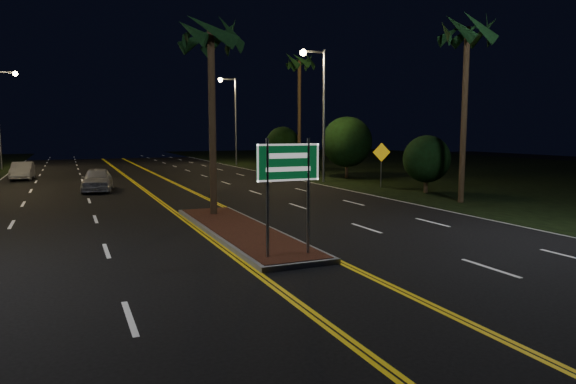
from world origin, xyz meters
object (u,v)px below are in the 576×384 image
palm_right_near (467,33)px  streetlight_left_far (2,108)px  shrub_near (427,159)px  streetlight_right_mid (319,100)px  shrub_far (283,144)px  median_island (240,231)px  palm_median (211,36)px  car_far (22,169)px  shrub_mid (347,142)px  streetlight_right_far (232,111)px  warning_sign (381,158)px  palm_right_far (299,64)px  highway_sign (288,173)px  car_near (97,178)px

palm_right_near → streetlight_left_far: bearing=124.2°
palm_right_near → shrub_near: 7.50m
streetlight_right_mid → shrub_far: bearing=77.2°
median_island → palm_median: (0.00, 3.50, 7.19)m
car_far → shrub_near: bearing=-37.5°
streetlight_right_mid → shrub_near: streetlight_right_mid is taller
palm_right_near → median_island: bearing=-166.5°
shrub_mid → streetlight_right_far: bearing=100.7°
shrub_far → streetlight_right_far: bearing=118.0°
streetlight_right_mid → warning_sign: size_ratio=3.22×
palm_right_far → streetlight_left_far: bearing=149.1°
median_island → shrub_far: 32.19m
highway_sign → car_far: highway_sign is taller
car_far → palm_right_near: bearing=-44.4°
streetlight_left_far → shrub_far: (24.41, -8.00, -3.32)m
palm_median → palm_right_near: 12.55m
palm_right_far → shrub_far: bearing=80.5°
palm_median → shrub_mid: (14.00, 13.50, -4.55)m
streetlight_right_far → palm_right_near: palm_right_near is taller
palm_right_far → car_far: bearing=173.6°
streetlight_right_far → shrub_mid: (3.39, -18.00, -2.93)m
car_near → warning_sign: warning_sign is taller
median_island → car_near: car_near is taller
car_near → palm_right_near: bearing=-29.7°
streetlight_right_far → streetlight_left_far: bearing=174.6°
palm_right_near → shrub_far: size_ratio=2.35×
palm_right_near → highway_sign: bearing=-150.0°
shrub_near → warning_sign: 3.52m
palm_right_far → warning_sign: size_ratio=3.68×
median_island → car_far: car_far is taller
car_far → shrub_far: bearing=11.7°
warning_sign → shrub_mid: bearing=88.7°
streetlight_left_far → shrub_mid: bearing=-39.1°
palm_median → warning_sign: bearing=28.6°
streetlight_left_far → palm_right_near: 41.19m
highway_sign → median_island: bearing=90.0°
streetlight_left_far → palm_median: 35.18m
streetlight_right_far → palm_right_far: 12.69m
streetlight_left_far → shrub_mid: streetlight_left_far is taller
streetlight_left_far → palm_right_near: palm_right_near is taller
shrub_near → warning_sign: shrub_near is taller
streetlight_right_far → shrub_mid: bearing=-79.3°
shrub_near → car_near: (-17.35, 8.29, -1.14)m
palm_right_far → streetlight_right_far: bearing=100.3°
streetlight_right_far → car_near: streetlight_right_far is taller
streetlight_left_far → shrub_far: bearing=-18.1°
shrub_near → shrub_far: bearing=89.2°
palm_median → car_near: 13.99m
shrub_far → palm_median: bearing=-118.4°
palm_right_near → car_near: 21.75m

